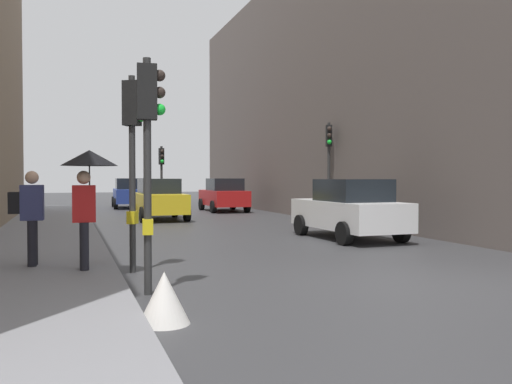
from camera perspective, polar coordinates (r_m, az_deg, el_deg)
name	(u,v)px	position (r m, az deg, el deg)	size (l,w,h in m)	color
ground_plane	(405,282)	(9.76, 15.43, -9.19)	(120.00, 120.00, 0.00)	#38383A
sidewalk_kerb	(41,249)	(14.00, -21.80, -5.66)	(2.96, 40.00, 0.16)	gray
building_facade_right	(410,93)	(28.22, 15.99, 10.07)	(12.00, 33.04, 12.05)	#5B514C
traffic_light_far_median	(162,167)	(28.15, -9.96, 2.64)	(0.25, 0.44, 3.42)	#2D2D2D
traffic_light_mid_street	(329,154)	(21.57, 7.71, 4.01)	(0.33, 0.45, 3.98)	#2D2D2D
traffic_light_near_left	(149,132)	(8.47, -11.27, 6.25)	(0.44, 0.27, 3.63)	#2D2D2D
traffic_light_near_right	(133,137)	(10.49, -12.85, 5.68)	(0.44, 0.37, 3.73)	#2D2D2D
car_blue_van	(130,193)	(33.02, -13.17, -0.12)	(2.14, 4.26, 1.76)	navy
car_white_compact	(349,209)	(16.08, 9.83, -1.80)	(2.08, 4.23, 1.76)	silver
car_red_sedan	(224,195)	(28.90, -3.43, -0.31)	(2.07, 4.23, 1.76)	red
car_yellow_taxi	(160,199)	(23.57, -10.16, -0.75)	(2.02, 4.20, 1.76)	yellow
pedestrian_with_umbrella	(88,176)	(10.10, -17.37, 1.66)	(1.00, 1.00, 2.14)	black
pedestrian_with_grey_backpack	(30,212)	(10.89, -22.82, -1.98)	(0.62, 0.36, 1.77)	black
warning_sign_triangle	(164,298)	(6.86, -9.68, -10.96)	(0.64, 0.64, 0.65)	silver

